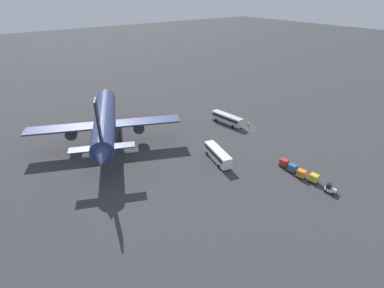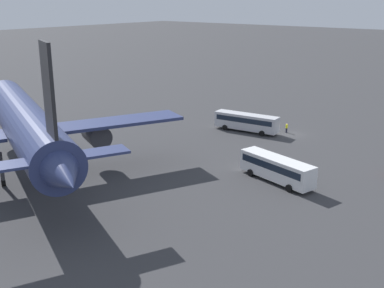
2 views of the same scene
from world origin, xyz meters
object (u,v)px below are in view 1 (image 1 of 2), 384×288
(cargo_cart_yellow, at_px, (314,178))
(shuttle_bus_near, at_px, (227,118))
(cargo_cart_orange, at_px, (301,173))
(worker_person, at_px, (248,124))
(cargo_cart_blue, at_px, (293,168))
(cargo_cart_red, at_px, (284,162))
(baggage_tug, at_px, (330,189))
(shuttle_bus_far, at_px, (218,154))
(airplane, at_px, (105,121))

(cargo_cart_yellow, bearing_deg, shuttle_bus_near, -10.32)
(cargo_cart_yellow, height_order, cargo_cart_orange, same)
(worker_person, xyz_separation_m, cargo_cart_orange, (-28.64, 11.55, 0.32))
(cargo_cart_orange, height_order, cargo_cart_blue, same)
(cargo_cart_red, bearing_deg, shuttle_bus_near, -13.29)
(shuttle_bus_near, bearing_deg, cargo_cart_yellow, 163.53)
(worker_person, bearing_deg, cargo_cart_orange, 158.03)
(baggage_tug, relative_size, cargo_cart_red, 1.21)
(shuttle_bus_near, relative_size, shuttle_bus_far, 1.05)
(cargo_cart_yellow, bearing_deg, baggage_tug, 173.07)
(baggage_tug, xyz_separation_m, cargo_cart_blue, (10.26, -0.23, 0.25))
(baggage_tug, xyz_separation_m, cargo_cart_yellow, (4.45, -0.54, 0.25))
(worker_person, bearing_deg, cargo_cart_red, 154.81)
(shuttle_bus_far, bearing_deg, worker_person, -50.74)
(airplane, relative_size, cargo_cart_yellow, 21.77)
(worker_person, bearing_deg, airplane, 68.84)
(baggage_tug, xyz_separation_m, worker_person, (35.99, -11.30, -0.07))
(baggage_tug, relative_size, cargo_cart_orange, 1.21)
(cargo_cart_yellow, height_order, cargo_cart_red, same)
(airplane, bearing_deg, cargo_cart_yellow, -122.86)
(shuttle_bus_near, xyz_separation_m, cargo_cart_red, (-28.95, 6.84, -0.75))
(baggage_tug, distance_m, cargo_cart_orange, 7.36)
(shuttle_bus_near, distance_m, baggage_tug, 42.77)
(shuttle_bus_far, bearing_deg, shuttle_bus_near, -33.96)
(baggage_tug, distance_m, worker_person, 37.72)
(baggage_tug, bearing_deg, shuttle_bus_near, -25.17)
(shuttle_bus_near, distance_m, cargo_cart_orange, 35.60)
(cargo_cart_orange, bearing_deg, shuttle_bus_far, 31.06)
(shuttle_bus_far, xyz_separation_m, cargo_cart_yellow, (-21.11, -11.75, -0.79))
(cargo_cart_blue, relative_size, cargo_cart_red, 1.00)
(shuttle_bus_near, bearing_deg, cargo_cart_blue, 161.15)
(baggage_tug, height_order, cargo_cart_red, baggage_tug)
(shuttle_bus_far, height_order, baggage_tug, shuttle_bus_far)
(worker_person, distance_m, cargo_cart_yellow, 33.33)
(airplane, bearing_deg, baggage_tug, -125.59)
(cargo_cart_orange, bearing_deg, airplane, 34.19)
(airplane, bearing_deg, cargo_cart_red, -117.37)
(baggage_tug, bearing_deg, cargo_cart_red, -17.67)
(shuttle_bus_near, bearing_deg, shuttle_bus_far, 125.49)
(shuttle_bus_far, distance_m, cargo_cart_yellow, 24.17)
(airplane, relative_size, baggage_tug, 17.95)
(cargo_cart_red, bearing_deg, airplane, 38.70)
(shuttle_bus_far, distance_m, worker_person, 24.84)
(airplane, bearing_deg, cargo_cart_orange, -121.87)
(cargo_cart_yellow, distance_m, cargo_cart_red, 8.71)
(shuttle_bus_near, relative_size, cargo_cart_yellow, 5.56)
(shuttle_bus_far, distance_m, baggage_tug, 27.93)
(shuttle_bus_far, relative_size, cargo_cart_blue, 5.30)
(airplane, xyz_separation_m, cargo_cart_orange, (-44.92, -30.51, -6.19))
(shuttle_bus_far, height_order, cargo_cart_yellow, shuttle_bus_far)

